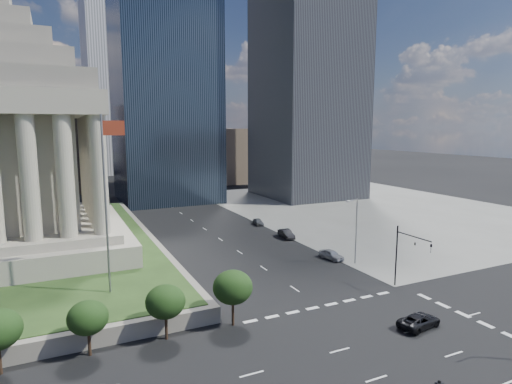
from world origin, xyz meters
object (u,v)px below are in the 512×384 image
pickup_truck (419,321)px  parked_sedan_mid (286,234)px  parked_sedan_far (258,222)px  parked_sedan_near (331,255)px  street_lamp_north (355,227)px  flagpole (107,195)px  traffic_signal_ne (407,250)px

pickup_truck → parked_sedan_mid: (5.28, 37.39, 0.09)m
parked_sedan_far → parked_sedan_near: bearing=-82.3°
street_lamp_north → parked_sedan_near: bearing=118.8°
flagpole → traffic_signal_ne: bearing=-16.7°
parked_sedan_near → parked_sedan_mid: bearing=80.1°
street_lamp_north → pickup_truck: size_ratio=1.98×
flagpole → street_lamp_north: flagpole is taller
traffic_signal_ne → pickup_truck: (-6.28, -8.36, -4.55)m
pickup_truck → parked_sedan_near: 23.59m
flagpole → parked_sedan_mid: size_ratio=4.16×
parked_sedan_mid → parked_sedan_far: parked_sedan_mid is taller
pickup_truck → flagpole: bearing=47.7°
traffic_signal_ne → street_lamp_north: size_ratio=0.80×
flagpole → parked_sedan_mid: bearing=29.3°
flagpole → street_lamp_north: bearing=1.6°
traffic_signal_ne → street_lamp_north: street_lamp_north is taller
parked_sedan_near → pickup_truck: bearing=-112.9°
street_lamp_north → pickup_truck: 21.49m
street_lamp_north → pickup_truck: street_lamp_north is taller
traffic_signal_ne → parked_sedan_near: (-1.00, 14.64, -4.50)m
pickup_truck → parked_sedan_near: parked_sedan_near is taller
flagpole → traffic_signal_ne: size_ratio=2.50×
parked_sedan_far → street_lamp_north: bearing=-78.8°
traffic_signal_ne → parked_sedan_mid: traffic_signal_ne is taller
street_lamp_north → parked_sedan_far: bearing=93.5°
street_lamp_north → parked_sedan_far: size_ratio=2.55×
traffic_signal_ne → parked_sedan_far: traffic_signal_ne is taller
parked_sedan_mid → street_lamp_north: bearing=-78.2°
flagpole → parked_sedan_far: 47.08m
parked_sedan_far → pickup_truck: bearing=-88.4°
flagpole → parked_sedan_far: (33.33, 30.83, -12.45)m
flagpole → traffic_signal_ne: (34.33, -10.30, -7.86)m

